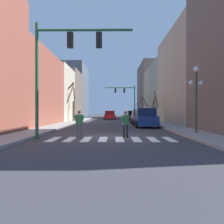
# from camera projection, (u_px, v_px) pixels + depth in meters

# --- Properties ---
(ground_plane) EXTENTS (240.00, 240.00, 0.00)m
(ground_plane) POSITION_uv_depth(u_px,v_px,m) (112.00, 137.00, 15.55)
(ground_plane) COLOR #38383D
(sidewalk_left) EXTENTS (2.03, 90.00, 0.15)m
(sidewalk_left) POSITION_uv_depth(u_px,v_px,m) (22.00, 135.00, 15.59)
(sidewalk_left) COLOR gray
(sidewalk_left) RESTS_ON ground_plane
(sidewalk_right) EXTENTS (2.03, 90.00, 0.15)m
(sidewalk_right) POSITION_uv_depth(u_px,v_px,m) (201.00, 136.00, 15.50)
(sidewalk_right) COLOR gray
(sidewalk_right) RESTS_ON ground_plane
(building_row_left) EXTENTS (6.00, 56.82, 11.84)m
(building_row_left) POSITION_uv_depth(u_px,v_px,m) (51.00, 89.00, 39.57)
(building_row_left) COLOR #934C3D
(building_row_left) RESTS_ON ground_plane
(building_row_right) EXTENTS (6.00, 60.79, 12.84)m
(building_row_right) POSITION_uv_depth(u_px,v_px,m) (175.00, 83.00, 39.67)
(building_row_right) COLOR #66564C
(building_row_right) RESTS_ON ground_plane
(crosswalk_stripes) EXTENTS (6.75, 2.60, 0.01)m
(crosswalk_stripes) POSITION_uv_depth(u_px,v_px,m) (111.00, 139.00, 14.21)
(crosswalk_stripes) COLOR white
(crosswalk_stripes) RESTS_ON ground_plane
(traffic_signal_near) EXTENTS (5.31, 0.28, 6.34)m
(traffic_signal_near) POSITION_uv_depth(u_px,v_px,m) (63.00, 56.00, 14.24)
(traffic_signal_near) COLOR #236038
(traffic_signal_near) RESTS_ON ground_plane
(traffic_signal_far) EXTENTS (5.71, 0.28, 6.37)m
(traffic_signal_far) POSITION_uv_depth(u_px,v_px,m) (126.00, 95.00, 49.80)
(traffic_signal_far) COLOR #236038
(traffic_signal_far) RESTS_ON ground_plane
(street_lamp_right_corner) EXTENTS (0.95, 0.36, 4.23)m
(street_lamp_right_corner) POSITION_uv_depth(u_px,v_px,m) (196.00, 86.00, 16.59)
(street_lamp_right_corner) COLOR #1E4C2D
(street_lamp_right_corner) RESTS_ON sidewalk_right
(car_at_intersection) EXTENTS (2.12, 4.73, 1.80)m
(car_at_intersection) POSITION_uv_depth(u_px,v_px,m) (145.00, 118.00, 24.82)
(car_at_intersection) COLOR navy
(car_at_intersection) RESTS_ON ground_plane
(car_parked_right_near) EXTENTS (2.11, 4.86, 1.58)m
(car_parked_right_near) POSITION_uv_depth(u_px,v_px,m) (110.00, 115.00, 47.86)
(car_parked_right_near) COLOR red
(car_parked_right_near) RESTS_ON ground_plane
(car_parked_left_near) EXTENTS (2.15, 4.28, 1.59)m
(car_parked_left_near) POSITION_uv_depth(u_px,v_px,m) (134.00, 116.00, 39.35)
(car_parked_left_near) COLOR black
(car_parked_left_near) RESTS_ON ground_plane
(car_parked_right_far) EXTENTS (2.05, 4.66, 1.70)m
(car_parked_right_far) POSITION_uv_depth(u_px,v_px,m) (140.00, 117.00, 30.81)
(car_parked_right_far) COLOR gray
(car_parked_right_far) RESTS_ON ground_plane
(pedestrian_on_left_sidewalk) EXTENTS (0.67, 0.31, 1.58)m
(pedestrian_on_left_sidewalk) POSITION_uv_depth(u_px,v_px,m) (79.00, 121.00, 15.19)
(pedestrian_on_left_sidewalk) COLOR #4C4C51
(pedestrian_on_left_sidewalk) RESTS_ON ground_plane
(pedestrian_on_right_sidewalk) EXTENTS (0.55, 0.50, 1.55)m
(pedestrian_on_right_sidewalk) POSITION_uv_depth(u_px,v_px,m) (125.00, 122.00, 15.09)
(pedestrian_on_right_sidewalk) COLOR black
(pedestrian_on_right_sidewalk) RESTS_ON ground_plane
(street_tree_right_near) EXTENTS (0.97, 1.17, 3.89)m
(street_tree_right_near) POSITION_uv_depth(u_px,v_px,m) (155.00, 109.00, 32.58)
(street_tree_right_near) COLOR brown
(street_tree_right_near) RESTS_ON sidewalk_right
(street_tree_right_mid) EXTENTS (3.06, 1.21, 4.43)m
(street_tree_right_mid) POSITION_uv_depth(u_px,v_px,m) (142.00, 107.00, 47.50)
(street_tree_right_mid) COLOR brown
(street_tree_right_mid) RESTS_ON sidewalk_right
(street_tree_left_mid) EXTENTS (2.83, 2.56, 5.53)m
(street_tree_left_mid) POSITION_uv_depth(u_px,v_px,m) (72.00, 103.00, 37.24)
(street_tree_left_mid) COLOR brown
(street_tree_left_mid) RESTS_ON sidewalk_left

